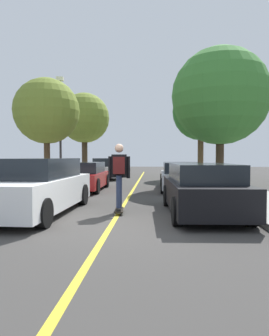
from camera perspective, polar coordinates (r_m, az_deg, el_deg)
name	(u,v)px	position (r m, az deg, el deg)	size (l,w,h in m)	color
ground	(112,224)	(7.16, -4.08, -10.07)	(80.00, 80.00, 0.00)	#3D3A38
center_line	(127,200)	(11.08, -1.36, -5.72)	(0.12, 39.20, 0.01)	gold
parked_car_left_nearest	(36,187)	(8.75, -17.40, -3.24)	(2.04, 4.71, 1.46)	white
parked_car_left_near	(84,176)	(14.27, -9.14, -1.52)	(1.87, 4.20, 1.25)	maroon
parked_car_left_far	(107,169)	(21.30, -4.94, -0.13)	(1.96, 4.09, 1.39)	white
parked_car_left_farthest	(117,166)	(27.08, -3.14, 0.34)	(1.98, 4.26, 1.37)	white
parked_car_right_nearest	(202,189)	(8.37, 12.16, -3.75)	(1.92, 4.20, 1.32)	black
parked_car_right_near	(181,176)	(14.47, 8.47, -1.41)	(1.97, 4.71, 1.25)	#B7B7BC
street_tree_left_nearest	(47,111)	(15.79, -15.60, 9.83)	(3.11, 3.11, 5.09)	#4C3823
street_tree_left_near	(84,118)	(23.78, -9.03, 8.85)	(3.66, 3.66, 6.04)	#3D2D1E
street_tree_right_nearest	(220,96)	(16.27, 15.26, 12.38)	(4.72, 4.72, 6.67)	#3D2D1E
street_tree_right_near	(201,112)	(22.45, 11.90, 9.84)	(3.88, 3.88, 6.38)	#4C3823
streetlamp	(60,122)	(17.06, -13.25, 8.03)	(0.36, 0.24, 5.50)	#38383D
skateboard	(119,210)	(8.47, -2.78, -7.58)	(0.28, 0.85, 0.10)	black
skateboarder	(119,172)	(8.33, -2.80, -0.77)	(0.59, 0.71, 1.74)	black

